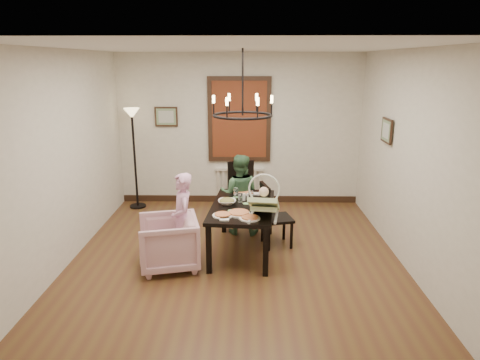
{
  "coord_description": "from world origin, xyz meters",
  "views": [
    {
      "loc": [
        0.16,
        -5.41,
        2.64
      ],
      "look_at": [
        0.05,
        0.3,
        1.05
      ],
      "focal_mm": 32.0,
      "sensor_mm": 36.0,
      "label": 1
    }
  ],
  "objects_px": {
    "chair_right": "(277,215)",
    "baby_bouncer": "(264,202)",
    "dining_table": "(242,211)",
    "chair_far": "(244,193)",
    "drinking_glass": "(240,198)",
    "elderly_woman": "(183,227)",
    "seated_man": "(239,201)",
    "armchair": "(168,243)",
    "floor_lamp": "(135,160)"
  },
  "relations": [
    {
      "from": "dining_table",
      "to": "armchair",
      "type": "xyz_separation_m",
      "value": [
        -0.96,
        -0.5,
        -0.27
      ]
    },
    {
      "from": "seated_man",
      "to": "drinking_glass",
      "type": "distance_m",
      "value": 0.64
    },
    {
      "from": "dining_table",
      "to": "floor_lamp",
      "type": "relative_size",
      "value": 0.87
    },
    {
      "from": "armchair",
      "to": "floor_lamp",
      "type": "height_order",
      "value": "floor_lamp"
    },
    {
      "from": "seated_man",
      "to": "floor_lamp",
      "type": "xyz_separation_m",
      "value": [
        -1.93,
        1.21,
        0.37
      ]
    },
    {
      "from": "armchair",
      "to": "seated_man",
      "type": "bearing_deg",
      "value": 129.76
    },
    {
      "from": "chair_far",
      "to": "drinking_glass",
      "type": "xyz_separation_m",
      "value": [
        -0.05,
        -1.03,
        0.25
      ]
    },
    {
      "from": "seated_man",
      "to": "baby_bouncer",
      "type": "xyz_separation_m",
      "value": [
        0.34,
        -1.17,
        0.37
      ]
    },
    {
      "from": "drinking_glass",
      "to": "chair_right",
      "type": "bearing_deg",
      "value": 13.4
    },
    {
      "from": "chair_far",
      "to": "baby_bouncer",
      "type": "xyz_separation_m",
      "value": [
        0.27,
        -1.61,
        0.38
      ]
    },
    {
      "from": "chair_far",
      "to": "floor_lamp",
      "type": "bearing_deg",
      "value": 140.89
    },
    {
      "from": "dining_table",
      "to": "floor_lamp",
      "type": "distance_m",
      "value": 2.77
    },
    {
      "from": "drinking_glass",
      "to": "floor_lamp",
      "type": "xyz_separation_m",
      "value": [
        -1.96,
        1.8,
        0.13
      ]
    },
    {
      "from": "dining_table",
      "to": "chair_right",
      "type": "xyz_separation_m",
      "value": [
        0.5,
        0.23,
        -0.14
      ]
    },
    {
      "from": "seated_man",
      "to": "drinking_glass",
      "type": "bearing_deg",
      "value": 99.1
    },
    {
      "from": "dining_table",
      "to": "seated_man",
      "type": "bearing_deg",
      "value": 99.58
    },
    {
      "from": "floor_lamp",
      "to": "dining_table",
      "type": "bearing_deg",
      "value": -43.77
    },
    {
      "from": "chair_right",
      "to": "elderly_woman",
      "type": "xyz_separation_m",
      "value": [
        -1.29,
        -0.63,
        0.05
      ]
    },
    {
      "from": "chair_right",
      "to": "elderly_woman",
      "type": "distance_m",
      "value": 1.43
    },
    {
      "from": "dining_table",
      "to": "chair_far",
      "type": "bearing_deg",
      "value": 93.97
    },
    {
      "from": "chair_right",
      "to": "baby_bouncer",
      "type": "relative_size",
      "value": 1.61
    },
    {
      "from": "chair_far",
      "to": "chair_right",
      "type": "distance_m",
      "value": 1.03
    },
    {
      "from": "dining_table",
      "to": "baby_bouncer",
      "type": "height_order",
      "value": "baby_bouncer"
    },
    {
      "from": "dining_table",
      "to": "chair_right",
      "type": "distance_m",
      "value": 0.57
    },
    {
      "from": "chair_far",
      "to": "armchair",
      "type": "distance_m",
      "value": 1.92
    },
    {
      "from": "dining_table",
      "to": "elderly_woman",
      "type": "height_order",
      "value": "elderly_woman"
    },
    {
      "from": "seated_man",
      "to": "drinking_glass",
      "type": "height_order",
      "value": "seated_man"
    },
    {
      "from": "armchair",
      "to": "chair_right",
      "type": "bearing_deg",
      "value": 103.35
    },
    {
      "from": "dining_table",
      "to": "elderly_woman",
      "type": "xyz_separation_m",
      "value": [
        -0.78,
        -0.39,
        -0.1
      ]
    },
    {
      "from": "elderly_woman",
      "to": "seated_man",
      "type": "distance_m",
      "value": 1.31
    },
    {
      "from": "elderly_woman",
      "to": "chair_far",
      "type": "bearing_deg",
      "value": 134.95
    },
    {
      "from": "armchair",
      "to": "baby_bouncer",
      "type": "bearing_deg",
      "value": 78.28
    },
    {
      "from": "drinking_glass",
      "to": "chair_far",
      "type": "bearing_deg",
      "value": 87.36
    },
    {
      "from": "chair_far",
      "to": "chair_right",
      "type": "relative_size",
      "value": 1.09
    },
    {
      "from": "chair_right",
      "to": "armchair",
      "type": "xyz_separation_m",
      "value": [
        -1.47,
        -0.73,
        -0.13
      ]
    },
    {
      "from": "dining_table",
      "to": "chair_far",
      "type": "distance_m",
      "value": 1.14
    },
    {
      "from": "elderly_woman",
      "to": "drinking_glass",
      "type": "distance_m",
      "value": 0.94
    },
    {
      "from": "chair_far",
      "to": "baby_bouncer",
      "type": "bearing_deg",
      "value": -98.86
    },
    {
      "from": "baby_bouncer",
      "to": "elderly_woman",
      "type": "bearing_deg",
      "value": -176.49
    },
    {
      "from": "dining_table",
      "to": "seated_man",
      "type": "relative_size",
      "value": 1.49
    },
    {
      "from": "dining_table",
      "to": "seated_man",
      "type": "height_order",
      "value": "seated_man"
    },
    {
      "from": "elderly_woman",
      "to": "seated_man",
      "type": "bearing_deg",
      "value": 128.96
    },
    {
      "from": "chair_far",
      "to": "floor_lamp",
      "type": "distance_m",
      "value": 2.18
    },
    {
      "from": "seated_man",
      "to": "dining_table",
      "type": "bearing_deg",
      "value": 101.1
    },
    {
      "from": "drinking_glass",
      "to": "elderly_woman",
      "type": "bearing_deg",
      "value": -146.48
    },
    {
      "from": "chair_far",
      "to": "armchair",
      "type": "bearing_deg",
      "value": -139.22
    },
    {
      "from": "chair_right",
      "to": "drinking_glass",
      "type": "xyz_separation_m",
      "value": [
        -0.53,
        -0.13,
        0.29
      ]
    },
    {
      "from": "elderly_woman",
      "to": "drinking_glass",
      "type": "relative_size",
      "value": 8.26
    },
    {
      "from": "drinking_glass",
      "to": "floor_lamp",
      "type": "bearing_deg",
      "value": 137.43
    },
    {
      "from": "seated_man",
      "to": "floor_lamp",
      "type": "bearing_deg",
      "value": -25.59
    }
  ]
}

